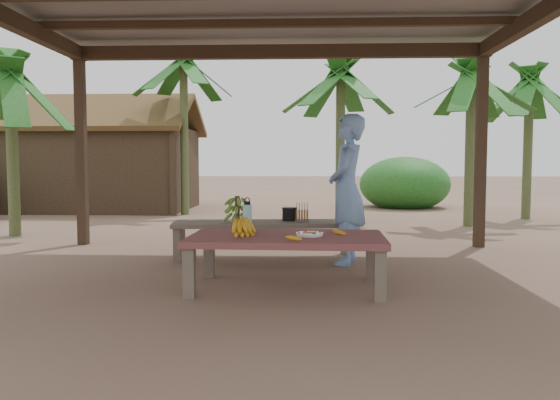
{
  "coord_description": "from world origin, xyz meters",
  "views": [
    {
      "loc": [
        0.35,
        -5.35,
        1.18
      ],
      "look_at": [
        0.12,
        0.1,
        0.8
      ],
      "focal_mm": 35.0,
      "sensor_mm": 36.0,
      "label": 1
    }
  ],
  "objects_px": {
    "work_table": "(287,242)",
    "plate": "(309,234)",
    "bench": "(264,226)",
    "cooking_pot": "(290,214)",
    "water_flask": "(247,217)",
    "ripe_banana_bunch": "(239,225)",
    "woman": "(347,189)"
  },
  "relations": [
    {
      "from": "work_table",
      "to": "plate",
      "type": "relative_size",
      "value": 7.26
    },
    {
      "from": "work_table",
      "to": "plate",
      "type": "height_order",
      "value": "plate"
    },
    {
      "from": "bench",
      "to": "cooking_pot",
      "type": "height_order",
      "value": "cooking_pot"
    },
    {
      "from": "plate",
      "to": "cooking_pot",
      "type": "height_order",
      "value": "cooking_pot"
    },
    {
      "from": "water_flask",
      "to": "ripe_banana_bunch",
      "type": "bearing_deg",
      "value": -97.76
    },
    {
      "from": "bench",
      "to": "woman",
      "type": "height_order",
      "value": "woman"
    },
    {
      "from": "bench",
      "to": "ripe_banana_bunch",
      "type": "relative_size",
      "value": 7.44
    },
    {
      "from": "cooking_pot",
      "to": "bench",
      "type": "bearing_deg",
      "value": -156.91
    },
    {
      "from": "plate",
      "to": "woman",
      "type": "height_order",
      "value": "woman"
    },
    {
      "from": "work_table",
      "to": "plate",
      "type": "distance_m",
      "value": 0.23
    },
    {
      "from": "work_table",
      "to": "ripe_banana_bunch",
      "type": "relative_size",
      "value": 6.08
    },
    {
      "from": "woman",
      "to": "water_flask",
      "type": "bearing_deg",
      "value": -37.56
    },
    {
      "from": "ripe_banana_bunch",
      "to": "cooking_pot",
      "type": "height_order",
      "value": "ripe_banana_bunch"
    },
    {
      "from": "ripe_banana_bunch",
      "to": "woman",
      "type": "relative_size",
      "value": 0.17
    },
    {
      "from": "work_table",
      "to": "cooking_pot",
      "type": "xyz_separation_m",
      "value": [
        -0.01,
        1.73,
        0.09
      ]
    },
    {
      "from": "ripe_banana_bunch",
      "to": "plate",
      "type": "distance_m",
      "value": 0.67
    },
    {
      "from": "work_table",
      "to": "bench",
      "type": "xyz_separation_m",
      "value": [
        -0.33,
        1.6,
        -0.04
      ]
    },
    {
      "from": "work_table",
      "to": "water_flask",
      "type": "relative_size",
      "value": 5.53
    },
    {
      "from": "water_flask",
      "to": "woman",
      "type": "bearing_deg",
      "value": 41.36
    },
    {
      "from": "plate",
      "to": "work_table",
      "type": "bearing_deg",
      "value": 166.83
    },
    {
      "from": "water_flask",
      "to": "bench",
      "type": "bearing_deg",
      "value": 86.63
    },
    {
      "from": "cooking_pot",
      "to": "woman",
      "type": "height_order",
      "value": "woman"
    },
    {
      "from": "ripe_banana_bunch",
      "to": "work_table",
      "type": "bearing_deg",
      "value": 0.21
    },
    {
      "from": "plate",
      "to": "cooking_pot",
      "type": "bearing_deg",
      "value": 97.19
    },
    {
      "from": "cooking_pot",
      "to": "woman",
      "type": "bearing_deg",
      "value": -34.18
    },
    {
      "from": "woman",
      "to": "plate",
      "type": "bearing_deg",
      "value": -7.52
    },
    {
      "from": "plate",
      "to": "woman",
      "type": "xyz_separation_m",
      "value": [
        0.45,
        1.33,
        0.35
      ]
    },
    {
      "from": "plate",
      "to": "woman",
      "type": "distance_m",
      "value": 1.44
    },
    {
      "from": "work_table",
      "to": "ripe_banana_bunch",
      "type": "distance_m",
      "value": 0.48
    },
    {
      "from": "bench",
      "to": "woman",
      "type": "xyz_separation_m",
      "value": [
        0.99,
        -0.32,
        0.47
      ]
    },
    {
      "from": "work_table",
      "to": "ripe_banana_bunch",
      "type": "bearing_deg",
      "value": -177.79
    },
    {
      "from": "bench",
      "to": "ripe_banana_bunch",
      "type": "height_order",
      "value": "ripe_banana_bunch"
    }
  ]
}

